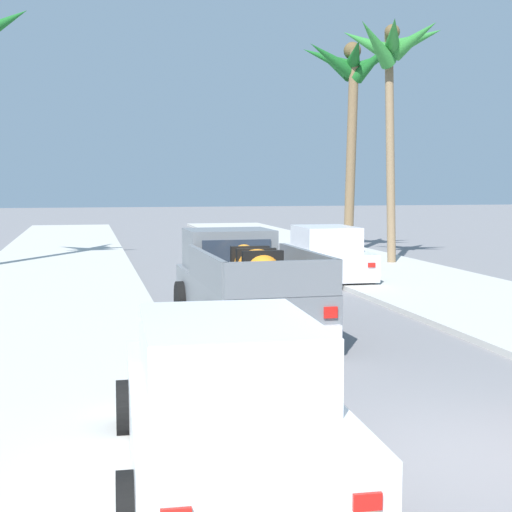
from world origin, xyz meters
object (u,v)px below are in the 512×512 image
at_px(pickup_truck, 244,286).
at_px(palm_tree_left_mid, 391,55).
at_px(car_right_near, 325,255).
at_px(car_left_mid, 227,406).
at_px(palm_tree_right_fore, 350,77).

distance_m(pickup_truck, palm_tree_left_mid, 13.46).
height_order(car_right_near, palm_tree_left_mid, palm_tree_left_mid).
distance_m(car_right_near, car_left_mid, 14.57).
xyz_separation_m(pickup_truck, palm_tree_left_mid, (7.00, 9.76, 6.10)).
bearing_deg(car_right_near, palm_tree_left_mid, 45.18).
xyz_separation_m(car_right_near, palm_tree_right_fore, (3.26, 7.15, 6.00)).
bearing_deg(palm_tree_left_mid, car_left_mid, -117.15).
bearing_deg(palm_tree_left_mid, palm_tree_right_fore, 90.70).
height_order(palm_tree_right_fore, palm_tree_left_mid, palm_tree_right_fore).
bearing_deg(pickup_truck, palm_tree_left_mid, 54.36).
bearing_deg(palm_tree_right_fore, pickup_truck, -117.10).
xyz_separation_m(palm_tree_right_fore, palm_tree_left_mid, (0.05, -3.82, 0.20)).
relative_size(palm_tree_right_fore, palm_tree_left_mid, 1.00).
xyz_separation_m(pickup_truck, palm_tree_right_fore, (6.95, 13.58, 5.90)).
height_order(car_right_near, palm_tree_right_fore, palm_tree_right_fore).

